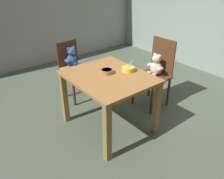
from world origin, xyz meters
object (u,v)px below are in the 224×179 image
at_px(teddy_chair_far_center, 155,70).
at_px(porridge_bowl_terracotta_center, 107,71).
at_px(dining_table, 109,86).
at_px(teddy_chair_near_left, 73,65).
at_px(porridge_bowl_yellow_far_center, 128,69).

height_order(teddy_chair_far_center, porridge_bowl_terracotta_center, teddy_chair_far_center).
relative_size(dining_table, teddy_chair_near_left, 1.14).
height_order(porridge_bowl_terracotta_center, porridge_bowl_yellow_far_center, porridge_bowl_yellow_far_center).
bearing_deg(dining_table, porridge_bowl_terracotta_center, 160.98).
bearing_deg(teddy_chair_far_center, teddy_chair_near_left, -48.59).
bearing_deg(teddy_chair_far_center, porridge_bowl_yellow_far_center, 6.85).
xyz_separation_m(teddy_chair_near_left, porridge_bowl_yellow_far_center, (0.96, 0.21, 0.21)).
distance_m(teddy_chair_near_left, porridge_bowl_terracotta_center, 0.88).
bearing_deg(porridge_bowl_yellow_far_center, teddy_chair_near_left, -167.84).
height_order(teddy_chair_far_center, porridge_bowl_yellow_far_center, teddy_chair_far_center).
relative_size(porridge_bowl_terracotta_center, porridge_bowl_yellow_far_center, 0.91).
bearing_deg(teddy_chair_near_left, porridge_bowl_yellow_far_center, 7.80).
bearing_deg(porridge_bowl_terracotta_center, teddy_chair_near_left, 178.04).
xyz_separation_m(teddy_chair_far_center, porridge_bowl_yellow_far_center, (0.09, -0.60, 0.21)).
relative_size(teddy_chair_far_center, porridge_bowl_yellow_far_center, 5.83).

